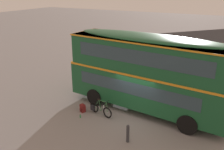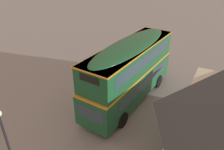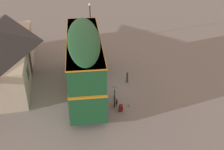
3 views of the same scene
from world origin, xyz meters
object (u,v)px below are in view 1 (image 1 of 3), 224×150
touring_bicycle (100,109)px  backpack_on_ground (83,108)px  kerb_bollard (128,133)px  double_decker_bus (147,70)px  water_bottle_green_metal (80,116)px

touring_bicycle → backpack_on_ground: bearing=-170.1°
touring_bicycle → kerb_bollard: size_ratio=1.79×
double_decker_bus → touring_bicycle: double_decker_bus is taller
touring_bicycle → backpack_on_ground: touring_bicycle is taller
backpack_on_ground → water_bottle_green_metal: backpack_on_ground is taller
backpack_on_ground → kerb_bollard: size_ratio=0.56×
backpack_on_ground → water_bottle_green_metal: (0.31, -0.69, -0.17)m
water_bottle_green_metal → kerb_bollard: bearing=-13.1°
touring_bicycle → kerb_bollard: 3.14m
water_bottle_green_metal → kerb_bollard: size_ratio=0.24×
backpack_on_ground → water_bottle_green_metal: size_ratio=2.34×
double_decker_bus → kerb_bollard: size_ratio=10.39×
touring_bicycle → kerb_bollard: bearing=-32.6°
double_decker_bus → kerb_bollard: double_decker_bus is taller
backpack_on_ground → kerb_bollard: 4.06m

